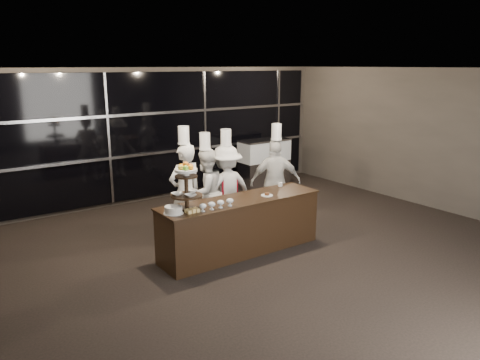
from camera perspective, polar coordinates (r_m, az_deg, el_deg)
room at (r=6.83m, az=8.58°, el=0.56°), size 10.00×10.00×10.00m
window_wall at (r=10.87m, az=-9.80°, el=5.48°), size 8.60×0.10×2.80m
buffet_counter at (r=7.79m, az=0.08°, el=-5.53°), size 2.84×0.74×0.92m
display_stand at (r=7.03m, az=-6.57°, el=-0.35°), size 0.48×0.48×0.74m
compotes at (r=7.13m, az=-2.90°, el=-2.88°), size 0.60×0.11×0.12m
layer_cake at (r=6.97m, az=-8.12°, el=-3.64°), size 0.30×0.30×0.11m
pastry_squares at (r=7.00m, az=-5.84°, el=-3.73°), size 0.20×0.13×0.05m
small_plate at (r=7.84m, az=3.31°, el=-1.82°), size 0.20×0.20×0.05m
chef_cup at (r=8.46m, az=4.94°, el=-0.54°), size 0.08×0.08×0.07m
display_case at (r=11.81m, az=2.97°, el=2.31°), size 1.31×0.57×1.24m
chef_a at (r=8.26m, az=-6.69°, el=-1.35°), size 0.67×0.47×2.04m
chef_b at (r=8.55m, az=-4.20°, el=-1.38°), size 0.87×0.74×1.89m
chef_c at (r=8.69m, az=-1.68°, el=-0.99°), size 1.08×0.65×1.93m
chef_d at (r=9.09m, az=4.35°, el=-0.16°), size 1.06×0.84×1.98m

